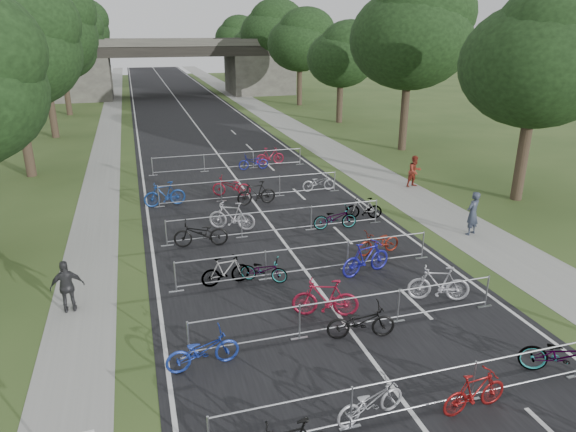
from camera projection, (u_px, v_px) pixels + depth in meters
name	position (u px, v px, depth m)	size (l,w,h in m)	color
road	(187.00, 113.00, 53.37)	(11.00, 140.00, 0.01)	black
sidewalk_right	(261.00, 109.00, 55.53)	(3.00, 140.00, 0.01)	gray
sidewalk_left	(111.00, 116.00, 51.33)	(2.00, 140.00, 0.01)	gray
lane_markings	(187.00, 113.00, 53.37)	(0.12, 140.00, 0.00)	silver
overpass_bridge	(172.00, 68.00, 65.64)	(31.00, 8.00, 7.05)	#403E39
tree_right_0	(541.00, 58.00, 23.91)	(7.17, 7.17, 10.93)	#33261C
tree_left_1	(11.00, 47.00, 27.92)	(7.56, 7.56, 11.53)	#33261C
tree_right_1	(412.00, 34.00, 34.36)	(8.18, 8.18, 12.47)	#33261C
tree_left_2	(41.00, 30.00, 38.43)	(8.40, 8.40, 12.81)	#33261C
tree_right_2	(343.00, 56.00, 45.82)	(6.16, 6.16, 9.39)	#33261C
tree_left_3	(61.00, 48.00, 49.78)	(6.72, 6.72, 10.25)	#33261C
tree_right_3	(301.00, 41.00, 56.27)	(7.17, 7.17, 10.93)	#33261C
tree_left_4	(71.00, 37.00, 60.29)	(7.56, 7.56, 11.53)	#33261C
tree_right_4	(272.00, 31.00, 66.73)	(8.18, 8.18, 12.47)	#33261C
tree_left_5	(79.00, 29.00, 70.80)	(8.40, 8.40, 12.81)	#33261C
tree_right_5	(252.00, 45.00, 78.19)	(6.16, 6.16, 9.39)	#33261C
tree_left_6	(86.00, 40.00, 82.15)	(6.72, 6.72, 10.25)	#33261C
tree_right_6	(236.00, 37.00, 88.64)	(7.17, 7.17, 10.93)	#33261C
barrier_row_1	(414.00, 394.00, 11.46)	(9.70, 0.08, 1.10)	#A2A5AA
barrier_row_2	(350.00, 314.00, 14.70)	(9.70, 0.08, 1.10)	#A2A5AA
barrier_row_3	(308.00, 260.00, 18.12)	(9.70, 0.08, 1.10)	#A2A5AA
barrier_row_4	(277.00, 222.00, 21.71)	(9.70, 0.08, 1.10)	#A2A5AA
barrier_row_5	(251.00, 189.00, 26.21)	(9.70, 0.08, 1.10)	#A2A5AA
barrier_row_6	(229.00, 161.00, 31.60)	(9.70, 0.08, 1.10)	#A2A5AA
bike_5	(370.00, 402.00, 11.36)	(0.61, 1.75, 0.92)	#ADAEB5
bike_6	(475.00, 392.00, 11.57)	(0.48, 1.71, 1.03)	maroon
bike_7	(564.00, 356.00, 12.79)	(0.73, 2.10, 1.10)	#A2A5AA
bike_8	(203.00, 350.00, 13.09)	(0.67, 1.92, 1.01)	#1C359E
bike_9	(325.00, 298.00, 15.42)	(0.57, 2.02, 1.21)	maroon
bike_10	(361.00, 322.00, 14.36)	(0.68, 1.95, 1.02)	black
bike_11	(439.00, 284.00, 16.33)	(0.55, 1.96, 1.18)	#B3B3BB
bike_12	(226.00, 271.00, 17.37)	(0.48, 1.70, 1.02)	#A2A5AA
bike_13	(264.00, 270.00, 17.59)	(0.58, 1.68, 0.88)	#A2A5AA
bike_14	(366.00, 258.00, 18.08)	(0.58, 2.04, 1.23)	#1C1C9A
bike_15	(379.00, 242.00, 19.76)	(0.64, 1.83, 0.96)	maroon
bike_16	(201.00, 234.00, 20.40)	(0.75, 2.15, 1.13)	black
bike_17	(232.00, 216.00, 22.14)	(0.58, 2.06, 1.24)	#ADABB3
bike_18	(335.00, 218.00, 22.24)	(0.67, 1.92, 1.01)	#A2A5AA
bike_19	(364.00, 208.00, 23.45)	(0.47, 1.66, 1.00)	#A2A5AA
bike_20	(165.00, 194.00, 25.10)	(0.57, 2.03, 1.22)	navy
bike_21	(231.00, 186.00, 26.60)	(0.70, 2.01, 1.06)	maroon
bike_22	(256.00, 193.00, 25.34)	(0.55, 1.95, 1.17)	black
bike_23	(319.00, 182.00, 27.49)	(0.63, 1.81, 0.95)	#9B9CA2
bike_26	(253.00, 162.00, 31.68)	(0.64, 1.85, 0.97)	navy
bike_27	(270.00, 156.00, 32.83)	(0.52, 1.84, 1.11)	maroon
pedestrian_a	(473.00, 214.00, 21.50)	(0.69, 0.45, 1.88)	#2F3646
pedestrian_b	(415.00, 171.00, 28.11)	(0.85, 0.66, 1.74)	maroon
pedestrian_c	(67.00, 287.00, 15.61)	(0.99, 0.41, 1.69)	#2B2C2E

